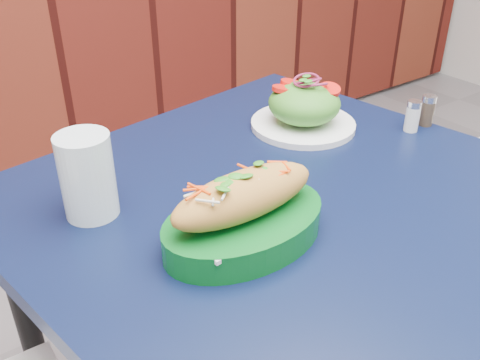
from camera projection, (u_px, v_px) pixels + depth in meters
cafe_table at (293, 242)px, 0.87m from camera, size 0.91×0.91×0.75m
banh_mi_basket at (244, 213)px, 0.70m from camera, size 0.24×0.16×0.11m
salad_plate at (304, 108)px, 1.02m from camera, size 0.20×0.20×0.10m
water_glass at (87, 176)px, 0.75m from camera, size 0.08×0.08×0.12m
salt_shaker at (413, 116)px, 1.01m from camera, size 0.03×0.03×0.06m
pepper_shaker at (427, 110)px, 1.03m from camera, size 0.03×0.03×0.06m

